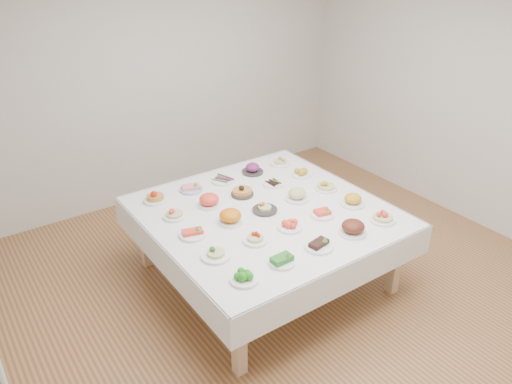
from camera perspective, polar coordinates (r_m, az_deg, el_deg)
room_envelope at (r=4.05m, az=4.99°, el=10.41°), size 5.02×5.02×2.81m
display_table at (r=4.61m, az=1.07°, el=-2.90°), size 2.10×2.10×0.75m
dish_0 at (r=3.69m, az=-1.35°, el=-9.55°), size 0.21×0.21×0.10m
dish_1 at (r=3.86m, az=2.97°, el=-7.66°), size 0.20×0.20×0.10m
dish_2 at (r=4.07m, az=7.20°, el=-5.78°), size 0.23×0.23×0.11m
dish_3 at (r=4.29m, az=11.05°, el=-3.79°), size 0.28×0.28×0.15m
dish_4 at (r=4.53m, az=14.32°, el=-2.55°), size 0.23×0.23×0.13m
dish_5 at (r=3.94m, az=-4.61°, el=-6.73°), size 0.24×0.24×0.12m
dish_6 at (r=4.12m, az=-0.09°, el=-5.21°), size 0.20×0.20×0.10m
dish_7 at (r=4.30m, az=3.89°, el=-3.68°), size 0.21×0.21×0.10m
dish_8 at (r=4.52m, az=7.59°, el=-2.31°), size 0.21×0.21×0.09m
dish_9 at (r=4.74m, az=11.01°, el=-0.87°), size 0.23×0.23×0.12m
dish_10 at (r=4.22m, az=-7.27°, el=-4.46°), size 0.23×0.23×0.11m
dish_11 at (r=4.37m, az=-2.96°, el=-2.78°), size 0.21×0.21×0.13m
dish_12 at (r=4.55m, az=1.02°, el=-1.68°), size 0.23×0.23×0.11m
dish_13 at (r=4.75m, az=4.71°, el=-0.24°), size 0.22×0.22×0.13m
dish_14 at (r=4.97m, az=8.03°, el=0.90°), size 0.21×0.21×0.13m
dish_15 at (r=4.51m, az=-9.30°, el=-2.36°), size 0.20×0.20×0.11m
dish_16 at (r=4.65m, az=-5.38°, el=-0.92°), size 0.21×0.21×0.13m
dish_17 at (r=4.81m, az=-1.58°, el=0.32°), size 0.23×0.22×0.14m
dish_18 at (r=5.04m, az=2.03°, el=0.99°), size 0.21×0.21×0.05m
dish_19 at (r=5.23m, az=5.21°, el=2.23°), size 0.20×0.20×0.09m
dish_20 at (r=4.80m, az=-11.47°, el=-0.37°), size 0.23×0.22×0.14m
dish_21 at (r=4.96m, az=-7.41°, el=0.62°), size 0.23×0.23×0.10m
dish_22 at (r=5.11m, az=-3.80°, el=1.46°), size 0.26×0.24×0.06m
dish_23 at (r=5.28m, az=-0.40°, el=2.71°), size 0.22×0.22×0.12m
dish_24 at (r=5.48m, az=2.81°, el=3.60°), size 0.23×0.23×0.11m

